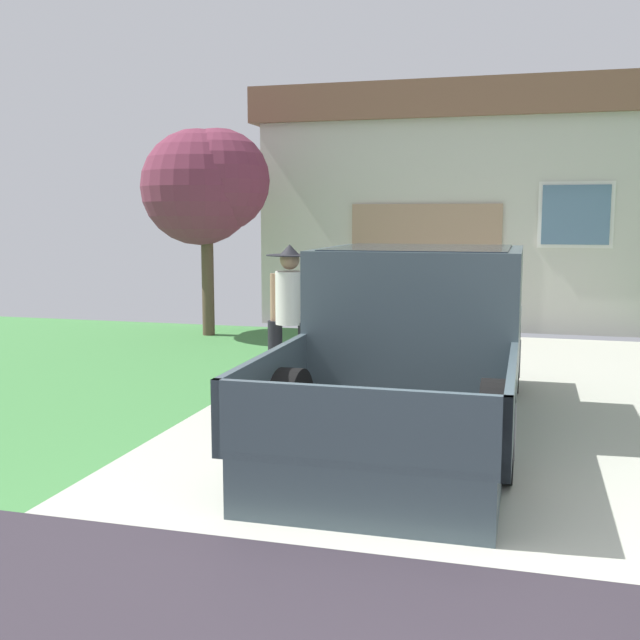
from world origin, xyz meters
TOP-DOWN VIEW (x-y plane):
  - pickup_truck at (-0.35, 3.21)m, footprint 2.12×5.09m
  - person_with_hat at (-1.88, 3.79)m, footprint 0.53×0.52m
  - handbag at (-1.95, 3.61)m, footprint 0.30×0.17m
  - house_with_garage at (0.50, 12.79)m, footprint 9.88×6.89m
  - neighbor_tree at (-4.69, 7.90)m, footprint 2.21×2.17m

SIDE VIEW (x-z plane):
  - handbag at x=-1.95m, z-range -0.07..0.31m
  - pickup_truck at x=-0.35m, z-range -0.09..1.63m
  - person_with_hat at x=-1.88m, z-range 0.10..1.82m
  - house_with_garage at x=0.50m, z-range 0.02..4.42m
  - neighbor_tree at x=-4.69m, z-range 0.80..4.30m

